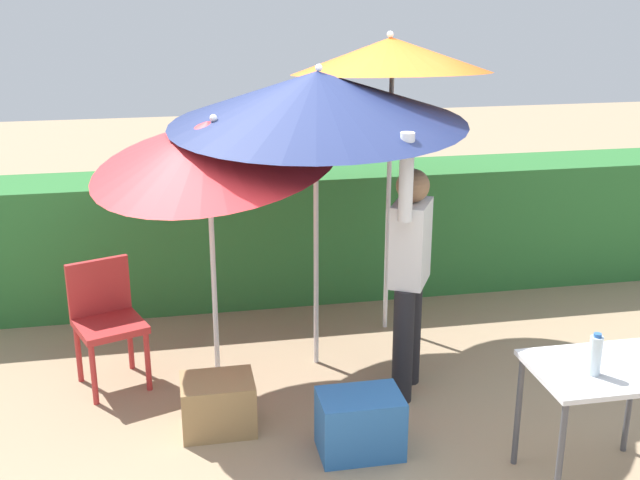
# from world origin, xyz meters

# --- Properties ---
(ground_plane) EXTENTS (24.00, 24.00, 0.00)m
(ground_plane) POSITION_xyz_m (0.00, 0.00, 0.00)
(ground_plane) COLOR #9E8466
(hedge_row) EXTENTS (8.00, 0.70, 1.14)m
(hedge_row) POSITION_xyz_m (0.00, 2.09, 0.57)
(hedge_row) COLOR #2D7033
(hedge_row) RESTS_ON ground_plane
(umbrella_rainbow) EXTENTS (1.71, 1.68, 2.12)m
(umbrella_rainbow) POSITION_xyz_m (-0.69, 0.51, 1.74)
(umbrella_rainbow) COLOR silver
(umbrella_rainbow) RESTS_ON ground_plane
(umbrella_orange) EXTENTS (2.07, 2.08, 2.25)m
(umbrella_orange) POSITION_xyz_m (0.05, 0.67, 1.99)
(umbrella_orange) COLOR silver
(umbrella_orange) RESTS_ON ground_plane
(umbrella_yellow) EXTENTS (1.52, 1.53, 2.41)m
(umbrella_yellow) POSITION_xyz_m (0.71, 1.19, 2.21)
(umbrella_yellow) COLOR silver
(umbrella_yellow) RESTS_ON ground_plane
(person_vendor) EXTENTS (0.36, 0.53, 1.88)m
(person_vendor) POSITION_xyz_m (0.58, 0.13, 0.93)
(person_vendor) COLOR black
(person_vendor) RESTS_ON ground_plane
(chair_plastic) EXTENTS (0.57, 0.57, 0.89)m
(chair_plastic) POSITION_xyz_m (-1.46, 0.66, 0.51)
(chair_plastic) COLOR #B72D2D
(chair_plastic) RESTS_ON ground_plane
(cooler_box) EXTENTS (0.50, 0.34, 0.39)m
(cooler_box) POSITION_xyz_m (0.08, -0.55, 0.19)
(cooler_box) COLOR #2D6BB7
(cooler_box) RESTS_ON ground_plane
(crate_cardboard) EXTENTS (0.46, 0.35, 0.35)m
(crate_cardboard) POSITION_xyz_m (-0.75, -0.12, 0.18)
(crate_cardboard) COLOR #9E7A4C
(crate_cardboard) RESTS_ON ground_plane
(folding_table) EXTENTS (0.80, 0.60, 0.74)m
(folding_table) POSITION_xyz_m (1.33, -1.10, 0.65)
(folding_table) COLOR #4C4C51
(folding_table) RESTS_ON ground_plane
(bottle_water) EXTENTS (0.07, 0.07, 0.24)m
(bottle_water) POSITION_xyz_m (1.22, -1.17, 0.85)
(bottle_water) COLOR silver
(bottle_water) RESTS_ON folding_table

